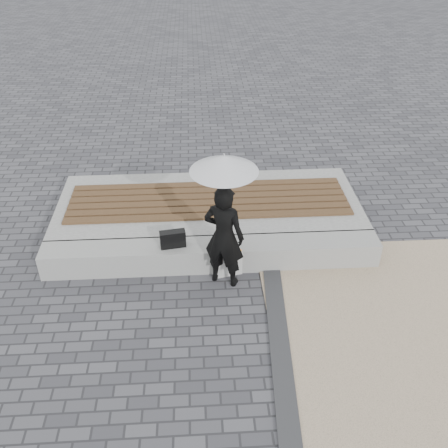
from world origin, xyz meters
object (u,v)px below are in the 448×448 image
at_px(parasol, 224,163).
at_px(handbag, 173,239).
at_px(seating_ledge, 212,254).
at_px(canvas_tote, 228,262).
at_px(woman, 224,237).

distance_m(parasol, handbag, 1.60).
distance_m(seating_ledge, canvas_tote, 0.30).
bearing_deg(canvas_tote, seating_ledge, 125.27).
distance_m(seating_ledge, parasol, 1.76).
height_order(handbag, canvas_tote, handbag).
xyz_separation_m(woman, canvas_tote, (0.06, 0.17, -0.58)).
xyz_separation_m(seating_ledge, canvas_tote, (0.22, -0.20, 0.01)).
height_order(seating_ledge, parasol, parasol).
bearing_deg(handbag, parasol, -34.19).
xyz_separation_m(woman, parasol, (-0.00, -0.00, 1.12)).
height_order(parasol, handbag, parasol).
relative_size(seating_ledge, handbag, 13.50).
bearing_deg(parasol, canvas_tote, 69.32).
bearing_deg(canvas_tote, woman, -123.45).
relative_size(parasol, handbag, 3.03).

